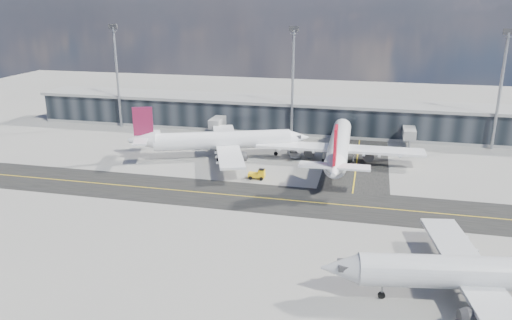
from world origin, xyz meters
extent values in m
plane|color=gray|center=(0.00, 0.00, 0.00)|extent=(300.00, 300.00, 0.00)
cube|color=black|center=(0.00, 4.00, 0.01)|extent=(180.00, 14.00, 0.02)
cube|color=black|center=(18.00, 35.00, 0.01)|extent=(14.00, 50.00, 0.02)
cube|color=yellow|center=(0.00, 4.00, 0.03)|extent=(180.00, 0.25, 0.01)
cube|color=yellow|center=(18.00, 35.00, 0.03)|extent=(0.25, 50.00, 0.01)
cube|color=black|center=(0.00, 55.00, 4.00)|extent=(150.00, 12.00, 8.00)
cube|color=gray|center=(0.00, 55.00, 8.40)|extent=(152.00, 13.00, 0.80)
cube|color=gray|center=(0.00, 55.00, 0.40)|extent=(150.00, 12.20, 0.80)
cube|color=gray|center=(-20.00, 47.00, 3.50)|extent=(3.00, 10.00, 2.40)
cylinder|color=gray|center=(-20.00, 42.00, 1.20)|extent=(0.60, 0.60, 2.40)
cube|color=gray|center=(30.00, 47.00, 3.50)|extent=(3.00, 10.00, 2.40)
cylinder|color=gray|center=(30.00, 42.00, 1.20)|extent=(0.60, 0.60, 2.40)
cylinder|color=gray|center=(-50.00, 48.00, 14.00)|extent=(0.70, 0.70, 28.00)
cube|color=#2D2D30|center=(-50.00, 48.00, 28.20)|extent=(2.50, 0.50, 1.40)
cylinder|color=gray|center=(0.00, 48.00, 14.00)|extent=(0.70, 0.70, 28.00)
cube|color=#2D2D30|center=(0.00, 48.00, 28.20)|extent=(2.50, 0.50, 1.40)
cylinder|color=gray|center=(50.00, 48.00, 14.00)|extent=(0.70, 0.70, 28.00)
cube|color=#2D2D30|center=(50.00, 48.00, 28.20)|extent=(2.50, 0.50, 1.40)
cylinder|color=white|center=(-12.69, 26.29, 4.18)|extent=(30.90, 14.74, 4.18)
cone|color=white|center=(4.00, 32.41, 4.18)|extent=(6.35, 5.73, 4.18)
cone|color=white|center=(-29.87, 19.98, 4.81)|extent=(7.33, 6.09, 4.18)
cube|color=white|center=(-11.71, 26.65, 3.14)|extent=(17.16, 35.19, 0.52)
cylinder|color=#2D2D30|center=(-12.89, 32.90, 1.99)|extent=(4.95, 3.77, 2.41)
cylinder|color=#2D2D30|center=(-8.56, 21.12, 1.99)|extent=(4.95, 3.77, 2.41)
cube|color=#BABDBF|center=(-12.89, 32.90, 2.82)|extent=(2.11, 1.11, 0.84)
cube|color=#BABDBF|center=(-8.56, 21.12, 2.82)|extent=(2.11, 1.11, 0.84)
cube|color=#621543|center=(-29.38, 20.16, 9.20)|extent=(4.29, 1.96, 6.49)
cube|color=white|center=(-29.87, 19.98, 5.44)|extent=(7.07, 12.79, 0.37)
cube|color=#2D2D30|center=(3.51, 32.23, 4.60)|extent=(2.76, 2.88, 0.73)
cylinder|color=gray|center=(-0.90, 30.61, 1.26)|extent=(0.32, 0.32, 2.09)
cylinder|color=black|center=(-0.90, 30.61, 0.47)|extent=(1.01, 0.67, 0.94)
cylinder|color=black|center=(-14.75, 28.87, 0.58)|extent=(1.26, 0.89, 1.15)
cylinder|color=black|center=(-12.59, 22.98, 0.58)|extent=(1.26, 0.89, 1.15)
cylinder|color=white|center=(13.94, 27.78, 4.39)|extent=(5.17, 33.06, 4.39)
cone|color=white|center=(13.50, 46.45, 4.39)|extent=(4.52, 5.60, 4.39)
cone|color=white|center=(14.39, 8.56, 5.05)|extent=(4.55, 6.69, 4.39)
cube|color=white|center=(13.91, 28.88, 3.30)|extent=(37.48, 6.37, 0.55)
cylinder|color=#2D2D30|center=(7.30, 29.82, 2.09)|extent=(2.64, 4.67, 2.53)
cylinder|color=#2D2D30|center=(20.48, 30.13, 2.09)|extent=(2.64, 4.67, 2.53)
cube|color=#BABDBF|center=(7.30, 29.82, 2.97)|extent=(0.49, 2.21, 0.88)
cube|color=#BABDBF|center=(20.48, 30.13, 2.97)|extent=(0.49, 2.21, 0.88)
cube|color=red|center=(14.38, 9.11, 9.67)|extent=(0.60, 4.62, 6.81)
cube|color=white|center=(14.39, 8.56, 5.71)|extent=(13.25, 3.39, 0.38)
cube|color=#2D2D30|center=(13.51, 45.90, 4.83)|extent=(2.47, 2.25, 0.77)
cylinder|color=gray|center=(13.63, 40.96, 1.32)|extent=(0.27, 0.27, 2.20)
cylinder|color=black|center=(13.63, 40.96, 0.49)|extent=(0.41, 1.00, 0.99)
cylinder|color=black|center=(10.67, 26.60, 0.60)|extent=(0.58, 1.22, 1.21)
cylinder|color=black|center=(17.26, 26.76, 0.60)|extent=(0.58, 1.22, 1.21)
cylinder|color=#BABDBF|center=(35.10, -22.77, 4.04)|extent=(30.57, 8.88, 4.04)
cone|color=#BABDBF|center=(18.15, -25.54, 4.04)|extent=(5.64, 4.80, 4.04)
cube|color=#BABDBF|center=(34.10, -22.93, 3.03)|extent=(10.53, 34.72, 0.51)
cylinder|color=#2D2D30|center=(34.08, -29.08, 1.92)|extent=(4.56, 2.98, 2.32)
cylinder|color=#2D2D30|center=(32.13, -17.11, 1.92)|extent=(4.56, 2.98, 2.32)
cube|color=#BABDBF|center=(34.08, -29.08, 2.73)|extent=(2.06, 0.72, 0.81)
cube|color=#BABDBF|center=(32.13, -17.11, 2.73)|extent=(2.06, 0.72, 0.81)
cube|color=#2D2D30|center=(18.65, -25.46, 4.45)|extent=(2.35, 2.52, 0.71)
cylinder|color=gray|center=(23.14, -24.73, 1.21)|extent=(0.28, 0.28, 2.02)
cylinder|color=black|center=(23.14, -24.73, 0.45)|extent=(0.95, 0.50, 0.91)
cylinder|color=black|center=(36.59, -25.60, 0.56)|extent=(1.18, 0.68, 1.11)
cylinder|color=black|center=(35.61, -19.62, 0.56)|extent=(1.18, 0.68, 1.11)
cube|color=yellow|center=(-1.66, 13.75, 0.86)|extent=(3.44, 1.61, 0.80)
cube|color=yellow|center=(-0.63, 13.75, 1.61)|extent=(1.26, 1.49, 1.03)
cube|color=black|center=(-0.63, 13.75, 2.01)|extent=(1.15, 1.44, 0.29)
cylinder|color=black|center=(-0.52, 14.50, 0.40)|extent=(0.80, 0.29, 0.80)
cylinder|color=black|center=(-0.52, 13.00, 0.40)|extent=(0.80, 0.29, 0.80)
cylinder|color=black|center=(-2.81, 14.49, 0.40)|extent=(0.80, 0.29, 0.80)
cylinder|color=black|center=(-2.81, 13.00, 0.40)|extent=(0.80, 0.29, 0.80)
imported|color=white|center=(3.41, 30.70, 0.74)|extent=(4.12, 5.84, 1.48)
camera|label=1|loc=(20.21, -80.26, 35.25)|focal=35.00mm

